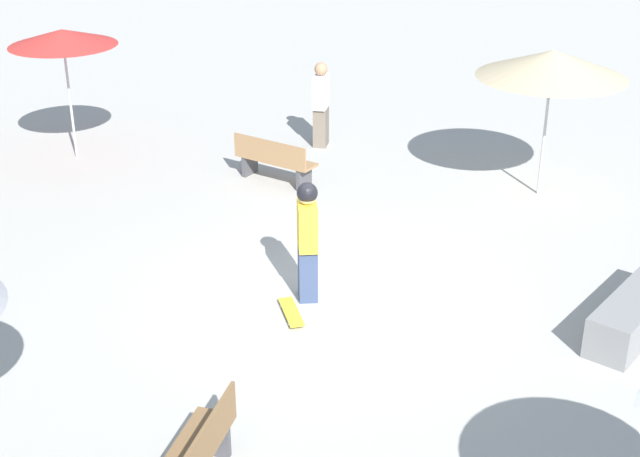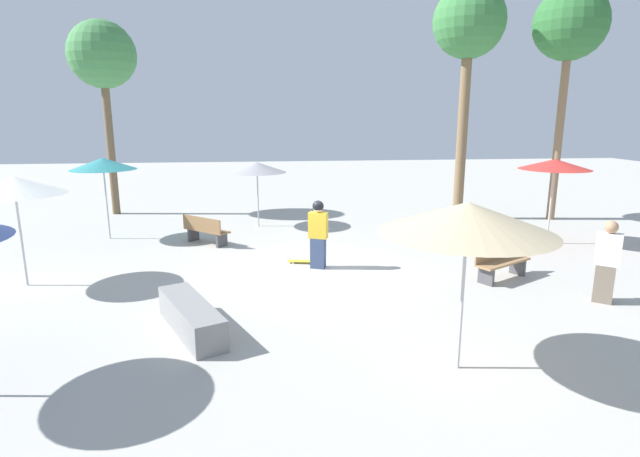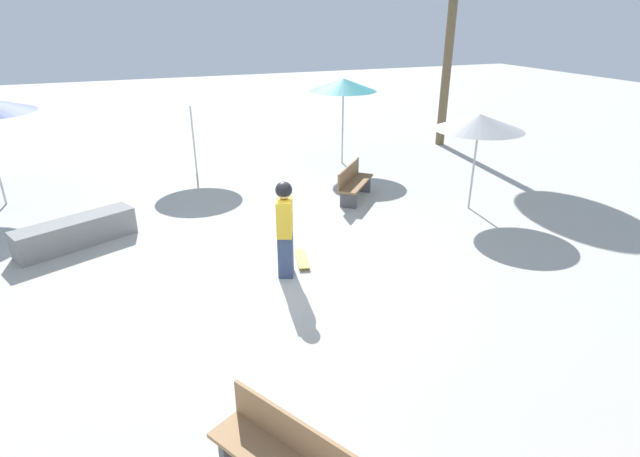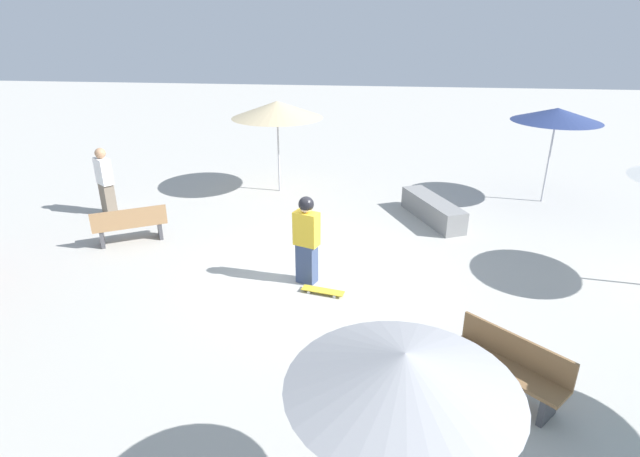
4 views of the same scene
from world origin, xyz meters
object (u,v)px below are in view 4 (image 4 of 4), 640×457
(skateboard, at_px, (323,291))
(shade_umbrella_tan, at_px, (277,109))
(bench_far, at_px, (130,225))
(shade_umbrella_navy, at_px, (557,115))
(concrete_ledge, at_px, (432,209))
(bystander_watching, at_px, (105,182))
(shade_umbrella_grey, at_px, (404,371))
(bench_near, at_px, (508,367))
(skater_main, at_px, (307,237))

(skateboard, distance_m, shade_umbrella_tan, 6.55)
(bench_far, bearing_deg, skateboard, -50.84)
(shade_umbrella_navy, bearing_deg, bench_far, 111.48)
(concrete_ledge, bearing_deg, bystander_watching, 93.52)
(bench_far, height_order, shade_umbrella_navy, shade_umbrella_navy)
(shade_umbrella_grey, bearing_deg, bystander_watching, 41.53)
(shade_umbrella_tan, bearing_deg, shade_umbrella_grey, -163.37)
(bench_near, bearing_deg, shade_umbrella_navy, -66.88)
(shade_umbrella_navy, distance_m, shade_umbrella_tan, 7.45)
(shade_umbrella_tan, xyz_separation_m, bystander_watching, (-2.34, 4.07, -1.51))
(bench_far, xyz_separation_m, shade_umbrella_grey, (-6.44, -5.76, 1.63))
(bench_near, distance_m, shade_umbrella_navy, 8.77)
(shade_umbrella_navy, distance_m, shade_umbrella_grey, 11.28)
(skateboard, xyz_separation_m, shade_umbrella_grey, (-4.66, -1.19, 2.00))
(shade_umbrella_grey, bearing_deg, concrete_ledge, -7.59)
(skateboard, height_order, shade_umbrella_grey, shade_umbrella_grey)
(shade_umbrella_tan, bearing_deg, skater_main, -163.62)
(concrete_ledge, xyz_separation_m, bench_far, (-2.19, 6.91, 0.15))
(concrete_ledge, xyz_separation_m, shade_umbrella_navy, (1.77, -3.17, 2.12))
(skateboard, xyz_separation_m, bystander_watching, (3.47, 6.01, 0.81))
(bench_far, bearing_deg, bystander_watching, 100.88)
(bench_far, relative_size, bystander_watching, 0.92)
(shade_umbrella_tan, bearing_deg, bystander_watching, 119.96)
(bench_near, bearing_deg, bystander_watching, 8.38)
(skater_main, height_order, concrete_ledge, skater_main)
(bench_far, height_order, bystander_watching, bystander_watching)
(skater_main, bearing_deg, shade_umbrella_grey, -51.76)
(skateboard, xyz_separation_m, bench_near, (-2.34, -2.76, 0.37))
(bench_far, height_order, shade_umbrella_grey, shade_umbrella_grey)
(skater_main, bearing_deg, bench_near, -20.26)
(bystander_watching, bearing_deg, bench_far, 168.99)
(skateboard, bearing_deg, bystander_watching, 162.11)
(shade_umbrella_grey, height_order, bystander_watching, shade_umbrella_grey)
(shade_umbrella_navy, bearing_deg, skateboard, 136.24)
(skater_main, xyz_separation_m, concrete_ledge, (3.55, -2.69, -0.66))
(skater_main, distance_m, skateboard, 1.04)
(skater_main, height_order, bench_near, skater_main)
(skateboard, xyz_separation_m, bench_far, (1.78, 4.58, 0.37))
(skater_main, bearing_deg, bystander_watching, 173.06)
(skateboard, bearing_deg, shade_umbrella_navy, 58.33)
(skateboard, bearing_deg, shade_umbrella_grey, -63.63)
(concrete_ledge, height_order, shade_umbrella_navy, shade_umbrella_navy)
(skateboard, height_order, shade_umbrella_navy, shade_umbrella_navy)
(concrete_ledge, distance_m, bystander_watching, 8.38)
(shade_umbrella_navy, relative_size, shade_umbrella_grey, 1.15)
(shade_umbrella_navy, height_order, shade_umbrella_tan, shade_umbrella_tan)
(shade_umbrella_tan, bearing_deg, bench_near, -150.04)
(bystander_watching, bearing_deg, shade_umbrella_tan, -111.45)
(bench_near, bearing_deg, concrete_ledge, -44.29)
(skater_main, xyz_separation_m, bystander_watching, (3.04, 5.65, -0.07))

